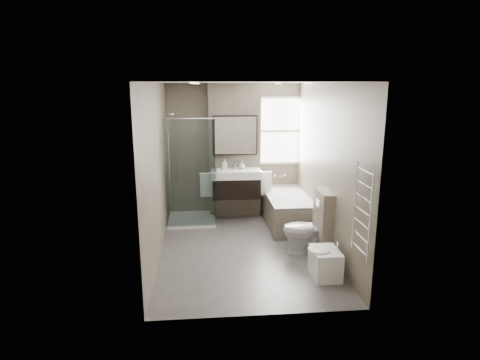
{
  "coord_description": "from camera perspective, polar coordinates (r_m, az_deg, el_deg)",
  "views": [
    {
      "loc": [
        -0.6,
        -5.96,
        2.57
      ],
      "look_at": [
        -0.04,
        0.15,
        1.11
      ],
      "focal_mm": 30.0,
      "sensor_mm": 36.0,
      "label": 1
    }
  ],
  "objects": [
    {
      "name": "vanity_pier",
      "position": [
        7.86,
        -0.79,
        4.13
      ],
      "size": [
        1.0,
        0.25,
        2.6
      ],
      "primitive_type": "cube",
      "color": "#655C50",
      "rests_on": "ground"
    },
    {
      "name": "towel_left",
      "position": [
        7.6,
        -4.78,
        -0.72
      ],
      "size": [
        0.24,
        0.06,
        0.44
      ],
      "primitive_type": "cube",
      "color": "silver",
      "rests_on": "vanity_pier"
    },
    {
      "name": "towel_radiator",
      "position": [
        4.96,
        17.0,
        -4.22
      ],
      "size": [
        0.03,
        0.49,
        1.1
      ],
      "color": "silver",
      "rests_on": "room"
    },
    {
      "name": "bathtub",
      "position": [
        7.57,
        6.65,
        -4.0
      ],
      "size": [
        0.75,
        1.6,
        0.57
      ],
      "color": "#655C50",
      "rests_on": "ground"
    },
    {
      "name": "soap_bottle_b",
      "position": [
        7.66,
        0.31,
        2.16
      ],
      "size": [
        0.11,
        0.11,
        0.15
      ],
      "primitive_type": "imported",
      "color": "white",
      "rests_on": "vanity"
    },
    {
      "name": "toilet",
      "position": [
        6.34,
        9.51,
        -7.0
      ],
      "size": [
        0.79,
        0.51,
        0.75
      ],
      "primitive_type": "imported",
      "rotation": [
        0.0,
        0.0,
        -1.69
      ],
      "color": "white",
      "rests_on": "ground"
    },
    {
      "name": "bidet",
      "position": [
        5.69,
        11.99,
        -11.41
      ],
      "size": [
        0.42,
        0.49,
        0.51
      ],
      "color": "white",
      "rests_on": "ground"
    },
    {
      "name": "soap_bottle_a",
      "position": [
        7.61,
        -2.19,
        2.27
      ],
      "size": [
        0.09,
        0.09,
        0.2
      ],
      "primitive_type": "imported",
      "color": "white",
      "rests_on": "vanity"
    },
    {
      "name": "cistern_box",
      "position": [
        6.34,
        11.72,
        -5.93
      ],
      "size": [
        0.19,
        0.55,
        1.0
      ],
      "color": "#655C50",
      "rests_on": "ground"
    },
    {
      "name": "shower_enclosure",
      "position": [
        7.6,
        -6.18,
        -2.53
      ],
      "size": [
        0.9,
        0.9,
        2.0
      ],
      "color": "white",
      "rests_on": "ground"
    },
    {
      "name": "window",
      "position": [
        8.03,
        5.6,
        6.96
      ],
      "size": [
        0.98,
        0.06,
        1.33
      ],
      "color": "white",
      "rests_on": "room"
    },
    {
      "name": "room",
      "position": [
        6.12,
        0.5,
        1.45
      ],
      "size": [
        2.7,
        3.9,
        2.7
      ],
      "color": "#524E4B",
      "rests_on": "ground"
    },
    {
      "name": "towel_right",
      "position": [
        7.68,
        3.6,
        -0.54
      ],
      "size": [
        0.24,
        0.06,
        0.44
      ],
      "primitive_type": "cube",
      "color": "silver",
      "rests_on": "vanity_pier"
    },
    {
      "name": "vanity",
      "position": [
        7.63,
        -0.58,
        -0.44
      ],
      "size": [
        0.95,
        0.47,
        0.66
      ],
      "color": "black",
      "rests_on": "vanity_pier"
    },
    {
      "name": "mirror_cabinet",
      "position": [
        7.65,
        -0.71,
        6.37
      ],
      "size": [
        0.86,
        0.08,
        0.76
      ],
      "color": "black",
      "rests_on": "vanity_pier"
    }
  ]
}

